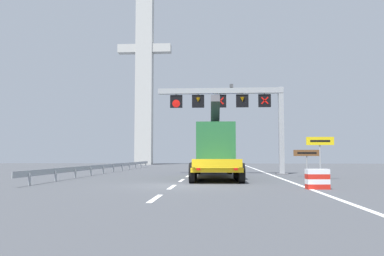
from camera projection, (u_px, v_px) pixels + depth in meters
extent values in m
plane|color=#424449|center=(177.00, 186.00, 19.83)|extent=(112.00, 112.00, 0.00)
cube|color=silver|center=(155.00, 198.00, 13.87)|extent=(0.20, 2.60, 0.01)
cube|color=silver|center=(172.00, 187.00, 18.91)|extent=(0.20, 2.60, 0.01)
cube|color=silver|center=(182.00, 180.00, 23.95)|extent=(0.20, 2.60, 0.01)
cube|color=silver|center=(188.00, 176.00, 28.98)|extent=(0.20, 2.60, 0.01)
cube|color=silver|center=(192.00, 173.00, 34.02)|extent=(0.20, 2.60, 0.01)
cube|color=silver|center=(196.00, 171.00, 39.06)|extent=(0.20, 2.60, 0.01)
cube|color=silver|center=(198.00, 169.00, 44.10)|extent=(0.20, 2.60, 0.01)
cube|color=silver|center=(200.00, 168.00, 49.14)|extent=(0.20, 2.60, 0.01)
cube|color=silver|center=(202.00, 167.00, 54.18)|extent=(0.20, 2.60, 0.01)
cube|color=silver|center=(203.00, 166.00, 59.22)|extent=(0.20, 2.60, 0.01)
cube|color=silver|center=(205.00, 165.00, 64.26)|extent=(0.20, 2.60, 0.01)
cube|color=silver|center=(270.00, 175.00, 31.37)|extent=(0.20, 63.00, 0.01)
cube|color=#9EA0A5|center=(281.00, 130.00, 31.88)|extent=(0.40, 0.40, 7.04)
cube|color=slate|center=(282.00, 174.00, 31.64)|extent=(0.90, 0.90, 0.08)
cube|color=#9EA0A5|center=(220.00, 91.00, 32.43)|extent=(10.20, 0.44, 0.44)
cube|color=#4C4C51|center=(231.00, 86.00, 32.39)|extent=(0.28, 0.40, 0.28)
cube|color=black|center=(265.00, 101.00, 32.13)|extent=(1.00, 0.24, 1.04)
cube|color=#9EA0A5|center=(264.00, 94.00, 32.17)|extent=(0.08, 0.08, 0.16)
cube|color=red|center=(265.00, 100.00, 32.00)|extent=(0.61, 0.02, 0.61)
cube|color=red|center=(265.00, 100.00, 32.00)|extent=(0.61, 0.02, 0.61)
cube|color=black|center=(242.00, 101.00, 32.25)|extent=(1.00, 0.24, 1.04)
cube|color=#9EA0A5|center=(242.00, 94.00, 32.29)|extent=(0.08, 0.08, 0.16)
cone|color=orange|center=(242.00, 99.00, 32.13)|extent=(0.36, 0.36, 0.36)
cube|color=black|center=(220.00, 101.00, 32.37)|extent=(1.00, 0.24, 1.04)
cube|color=#9EA0A5|center=(220.00, 94.00, 32.41)|extent=(0.08, 0.08, 0.16)
cube|color=red|center=(220.00, 101.00, 32.24)|extent=(0.61, 0.02, 0.61)
cube|color=red|center=(220.00, 101.00, 32.24)|extent=(0.61, 0.02, 0.61)
cube|color=black|center=(198.00, 101.00, 32.49)|extent=(1.00, 0.24, 1.04)
cube|color=#9EA0A5|center=(198.00, 94.00, 32.53)|extent=(0.08, 0.08, 0.16)
cone|color=orange|center=(198.00, 100.00, 32.36)|extent=(0.36, 0.36, 0.36)
cube|color=black|center=(176.00, 102.00, 32.60)|extent=(1.00, 0.24, 1.04)
cube|color=#9EA0A5|center=(176.00, 95.00, 32.64)|extent=(0.08, 0.08, 0.16)
cone|color=red|center=(176.00, 104.00, 32.46)|extent=(0.64, 0.02, 0.64)
cube|color=yellow|center=(215.00, 167.00, 26.04)|extent=(3.06, 10.47, 0.24)
cube|color=yellow|center=(217.00, 163.00, 20.81)|extent=(2.66, 0.15, 0.44)
cylinder|color=black|center=(192.00, 173.00, 21.60)|extent=(0.35, 1.11, 1.10)
cylinder|color=black|center=(242.00, 173.00, 21.49)|extent=(0.35, 1.11, 1.10)
cylinder|color=black|center=(193.00, 172.00, 22.65)|extent=(0.35, 1.11, 1.10)
cylinder|color=black|center=(240.00, 172.00, 22.54)|extent=(0.35, 1.11, 1.10)
cylinder|color=black|center=(193.00, 172.00, 23.69)|extent=(0.35, 1.11, 1.10)
cylinder|color=black|center=(239.00, 172.00, 23.58)|extent=(0.35, 1.11, 1.10)
cylinder|color=black|center=(194.00, 171.00, 24.74)|extent=(0.35, 1.11, 1.10)
cylinder|color=black|center=(237.00, 171.00, 24.63)|extent=(0.35, 1.11, 1.10)
cylinder|color=black|center=(195.00, 170.00, 25.79)|extent=(0.35, 1.11, 1.10)
cylinder|color=black|center=(236.00, 170.00, 25.68)|extent=(0.35, 1.11, 1.10)
cube|color=#1E38AD|center=(214.00, 148.00, 33.21)|extent=(2.66, 3.26, 3.10)
cube|color=black|center=(214.00, 140.00, 33.26)|extent=(2.68, 3.28, 0.60)
cylinder|color=black|center=(199.00, 167.00, 34.04)|extent=(0.37, 1.11, 1.10)
cylinder|color=black|center=(229.00, 167.00, 33.93)|extent=(0.37, 1.11, 1.10)
cylinder|color=black|center=(198.00, 167.00, 32.04)|extent=(0.37, 1.11, 1.10)
cylinder|color=black|center=(230.00, 167.00, 31.94)|extent=(0.37, 1.11, 1.10)
cube|color=#236638|center=(215.00, 145.00, 26.54)|extent=(2.52, 5.78, 2.70)
cube|color=#2D2D33|center=(215.00, 115.00, 25.82)|extent=(0.63, 2.96, 2.29)
cube|color=red|center=(198.00, 169.00, 20.78)|extent=(0.20, 0.07, 0.12)
cube|color=red|center=(236.00, 169.00, 20.71)|extent=(0.20, 0.07, 0.12)
cylinder|color=#9EA0A5|center=(320.00, 158.00, 25.00)|extent=(0.10, 0.10, 2.68)
cube|color=yellow|center=(320.00, 141.00, 25.02)|extent=(1.72, 0.06, 0.51)
cube|color=black|center=(320.00, 141.00, 24.98)|extent=(1.24, 0.01, 0.12)
cylinder|color=#9EA0A5|center=(307.00, 163.00, 28.07)|extent=(0.10, 0.10, 1.91)
cube|color=brown|center=(307.00, 153.00, 28.06)|extent=(1.86, 0.06, 0.44)
cube|color=black|center=(307.00, 153.00, 28.03)|extent=(1.34, 0.01, 0.12)
cube|color=red|center=(318.00, 187.00, 17.82)|extent=(1.04, 0.58, 0.23)
cube|color=white|center=(317.00, 182.00, 17.83)|extent=(1.04, 0.58, 0.22)
cube|color=red|center=(317.00, 177.00, 17.85)|extent=(1.04, 0.58, 0.23)
cube|color=white|center=(317.00, 172.00, 17.86)|extent=(1.04, 0.58, 0.23)
cube|color=#999EA3|center=(113.00, 166.00, 35.99)|extent=(0.04, 35.40, 0.32)
cube|color=#999EA3|center=(29.00, 180.00, 19.95)|extent=(0.10, 0.10, 0.60)
cube|color=#999EA3|center=(56.00, 176.00, 23.15)|extent=(0.10, 0.10, 0.60)
cube|color=#999EA3|center=(75.00, 174.00, 26.35)|extent=(0.10, 0.10, 0.60)
cube|color=#999EA3|center=(91.00, 172.00, 29.56)|extent=(0.10, 0.10, 0.60)
cube|color=#999EA3|center=(103.00, 170.00, 32.76)|extent=(0.10, 0.10, 0.60)
cube|color=#999EA3|center=(113.00, 169.00, 35.96)|extent=(0.10, 0.10, 0.60)
cube|color=#999EA3|center=(122.00, 168.00, 39.17)|extent=(0.10, 0.10, 0.60)
cube|color=#999EA3|center=(129.00, 167.00, 42.37)|extent=(0.10, 0.10, 0.60)
cube|color=#999EA3|center=(136.00, 166.00, 45.58)|extent=(0.10, 0.10, 0.60)
cube|color=#999EA3|center=(141.00, 165.00, 48.78)|extent=(0.10, 0.10, 0.60)
cube|color=#999EA3|center=(146.00, 165.00, 51.98)|extent=(0.10, 0.10, 0.60)
cube|color=#B7B7B2|center=(144.00, 71.00, 66.98)|extent=(2.80, 2.00, 31.55)
cube|color=#B7B7B2|center=(145.00, 49.00, 67.24)|extent=(9.00, 1.60, 1.40)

